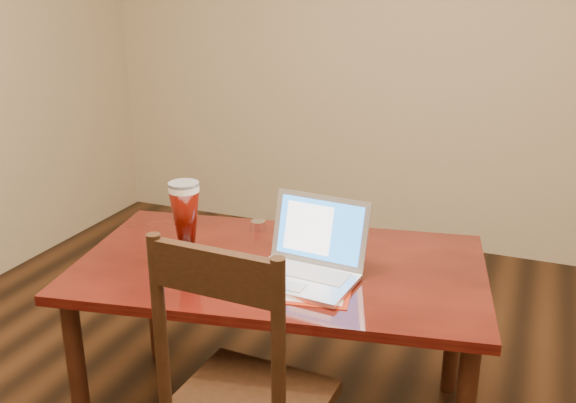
% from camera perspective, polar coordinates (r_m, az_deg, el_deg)
% --- Properties ---
extents(dining_table, '(1.61, 1.09, 1.00)m').
position_cam_1_polar(dining_table, '(2.39, -0.97, -6.97)').
color(dining_table, '#54120B').
rests_on(dining_table, ground).
extents(dining_chair, '(0.47, 0.45, 1.05)m').
position_cam_1_polar(dining_chair, '(2.00, -4.01, -17.38)').
color(dining_chair, '#331A0E').
rests_on(dining_chair, ground).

